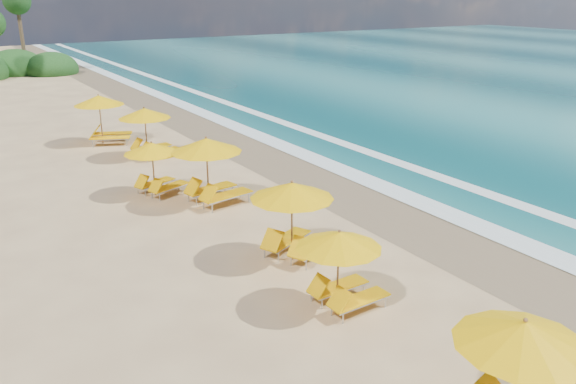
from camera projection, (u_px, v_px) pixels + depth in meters
name	position (u px, v px, depth m)	size (l,w,h in m)	color
ground	(288.00, 224.00, 20.43)	(160.00, 160.00, 0.00)	tan
wet_sand	(376.00, 203.00, 22.43)	(4.00, 160.00, 0.01)	olive
surf_foam	(428.00, 191.00, 23.77)	(4.00, 160.00, 0.01)	white
station_1	(528.00, 371.00, 10.36)	(3.23, 3.22, 2.45)	olive
station_2	(343.00, 264.00, 14.72)	(2.42, 2.25, 2.20)	olive
station_3	(295.00, 214.00, 17.47)	(3.32, 3.30, 2.53)	olive
station_4	(212.00, 166.00, 21.93)	(3.20, 3.05, 2.68)	olive
station_5	(156.00, 164.00, 23.06)	(2.85, 2.80, 2.22)	olive
station_6	(149.00, 129.00, 28.15)	(2.89, 2.72, 2.52)	olive
station_7	(104.00, 116.00, 30.80)	(3.44, 3.41, 2.64)	olive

